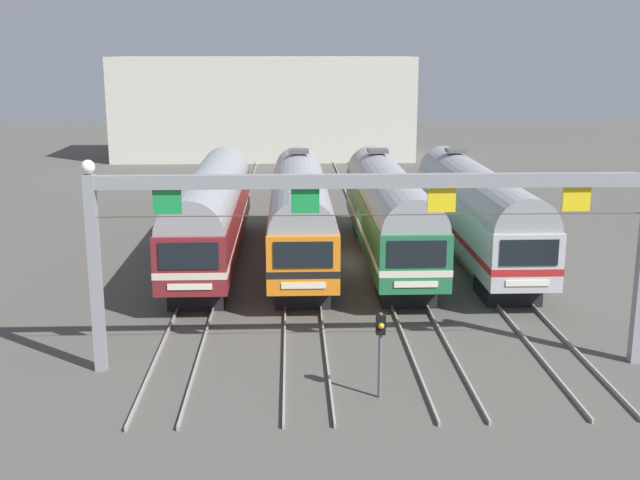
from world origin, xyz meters
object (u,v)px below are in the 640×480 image
commuter_train_orange (300,209)px  yard_signal_mast (380,339)px  commuter_train_maroon (211,210)px  commuter_train_stainless (475,208)px  catenary_gantry (373,215)px  commuter_train_green (388,209)px

commuter_train_orange → yard_signal_mast: bearing=-82.2°
commuter_train_maroon → commuter_train_stainless: (13.09, 0.00, 0.00)m
commuter_train_orange → catenary_gantry: bearing=-80.8°
commuter_train_green → commuter_train_stainless: bearing=0.0°
commuter_train_stainless → commuter_train_maroon: bearing=-180.0°
commuter_train_maroon → yard_signal_mast: size_ratio=6.71×
commuter_train_orange → catenary_gantry: 13.89m
commuter_train_stainless → catenary_gantry: 15.20m
commuter_train_maroon → commuter_train_orange: size_ratio=1.00×
commuter_train_orange → yard_signal_mast: size_ratio=6.71×
commuter_train_stainless → catenary_gantry: size_ratio=0.99×
commuter_train_maroon → commuter_train_green: commuter_train_green is taller
commuter_train_green → catenary_gantry: (-2.18, -13.50, 2.45)m
commuter_train_maroon → catenary_gantry: bearing=-64.1°
commuter_train_green → commuter_train_stainless: size_ratio=1.00×
commuter_train_orange → commuter_train_stainless: same height
commuter_train_maroon → yard_signal_mast: commuter_train_maroon is taller
commuter_train_maroon → commuter_train_green: 8.72m
commuter_train_maroon → yard_signal_mast: 17.30m
commuter_train_orange → commuter_train_green: (4.36, 0.00, 0.00)m
commuter_train_orange → commuter_train_stainless: 8.72m
commuter_train_maroon → yard_signal_mast: bearing=-67.8°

